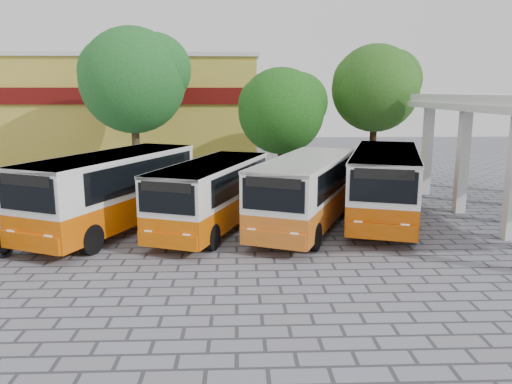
{
  "coord_description": "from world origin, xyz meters",
  "views": [
    {
      "loc": [
        -2.46,
        -16.1,
        5.53
      ],
      "look_at": [
        -1.7,
        3.82,
        1.5
      ],
      "focal_mm": 35.0,
      "sensor_mm": 36.0,
      "label": 1
    }
  ],
  "objects_px": {
    "bus_centre_left": "(212,191)",
    "bus_centre_right": "(306,189)",
    "bus_far_left": "(112,187)",
    "bus_far_right": "(385,181)"
  },
  "relations": [
    {
      "from": "bus_centre_left",
      "to": "bus_centre_right",
      "type": "xyz_separation_m",
      "value": [
        3.77,
        0.0,
        0.09
      ]
    },
    {
      "from": "bus_centre_left",
      "to": "bus_centre_right",
      "type": "distance_m",
      "value": 3.77
    },
    {
      "from": "bus_centre_left",
      "to": "bus_centre_right",
      "type": "height_order",
      "value": "bus_centre_right"
    },
    {
      "from": "bus_far_left",
      "to": "bus_centre_right",
      "type": "xyz_separation_m",
      "value": [
        7.72,
        -0.04,
        -0.11
      ]
    },
    {
      "from": "bus_far_left",
      "to": "bus_far_right",
      "type": "height_order",
      "value": "bus_far_left"
    },
    {
      "from": "bus_far_left",
      "to": "bus_centre_right",
      "type": "distance_m",
      "value": 7.72
    },
    {
      "from": "bus_centre_right",
      "to": "bus_far_left",
      "type": "bearing_deg",
      "value": -157.19
    },
    {
      "from": "bus_far_left",
      "to": "bus_centre_right",
      "type": "relative_size",
      "value": 1.06
    },
    {
      "from": "bus_centre_left",
      "to": "bus_far_left",
      "type": "bearing_deg",
      "value": -160.46
    },
    {
      "from": "bus_far_left",
      "to": "bus_centre_left",
      "type": "bearing_deg",
      "value": 23.48
    }
  ]
}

